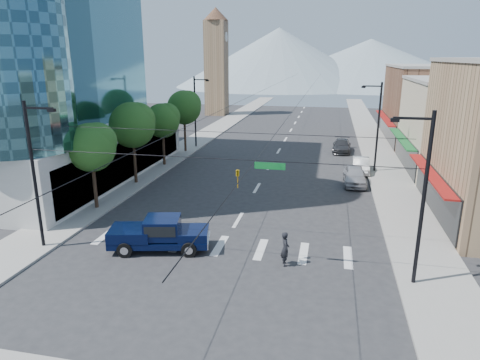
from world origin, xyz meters
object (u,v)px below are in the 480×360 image
Objects in this scene: parked_car_near at (355,176)px; parked_car_far at (342,146)px; parked_car_mid at (361,165)px; pedestrian at (285,249)px; pickup_truck at (159,233)px.

parked_car_near reaches higher than parked_car_far.
parked_car_near is at bearing -98.79° from parked_car_mid.
parked_car_near is 4.61m from parked_car_mid.
parked_car_mid is 0.86× the size of parked_car_far.
parked_car_mid is (5.35, 21.72, -0.25)m from pedestrian.
parked_car_mid is at bearing 45.79° from pickup_truck.
parked_car_far is (-1.74, 9.60, 0.01)m from parked_car_mid.
pedestrian is (7.72, -0.43, -0.07)m from pickup_truck.
parked_car_near is (12.27, 16.75, -0.22)m from pickup_truck.
pickup_truck reaches higher than parked_car_mid.
parked_car_near is at bearing 41.11° from pickup_truck.
parked_car_near is 1.09× the size of parked_car_mid.
parked_car_mid is at bearing 78.65° from parked_car_near.
pedestrian is 31.52m from parked_car_far.
pedestrian reaches higher than parked_car_far.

